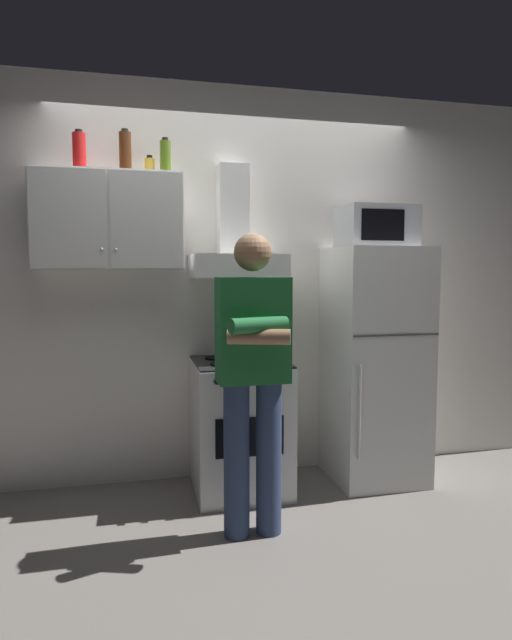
# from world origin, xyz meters

# --- Properties ---
(ground_plane) EXTENTS (7.00, 7.00, 0.00)m
(ground_plane) POSITION_xyz_m (0.00, 0.00, 0.00)
(ground_plane) COLOR slate
(back_wall_tiled) EXTENTS (4.80, 0.10, 2.70)m
(back_wall_tiled) POSITION_xyz_m (0.00, 0.60, 1.35)
(back_wall_tiled) COLOR silver
(back_wall_tiled) RESTS_ON ground_plane
(upper_cabinet) EXTENTS (0.90, 0.37, 0.60)m
(upper_cabinet) POSITION_xyz_m (-0.85, 0.37, 1.75)
(upper_cabinet) COLOR silver
(stove_oven) EXTENTS (0.60, 0.62, 0.87)m
(stove_oven) POSITION_xyz_m (-0.05, 0.25, 0.43)
(stove_oven) COLOR white
(stove_oven) RESTS_ON ground_plane
(range_hood) EXTENTS (0.60, 0.44, 0.75)m
(range_hood) POSITION_xyz_m (-0.05, 0.38, 1.60)
(range_hood) COLOR white
(refrigerator) EXTENTS (0.60, 0.62, 1.60)m
(refrigerator) POSITION_xyz_m (0.90, 0.25, 0.80)
(refrigerator) COLOR white
(refrigerator) RESTS_ON ground_plane
(microwave) EXTENTS (0.48, 0.37, 0.28)m
(microwave) POSITION_xyz_m (0.90, 0.27, 1.74)
(microwave) COLOR #B7BABF
(microwave) RESTS_ON refrigerator
(person_standing) EXTENTS (0.38, 0.33, 1.64)m
(person_standing) POSITION_xyz_m (-0.10, -0.36, 0.90)
(person_standing) COLOR navy
(person_standing) RESTS_ON ground_plane
(cooking_pot) EXTENTS (0.31, 0.21, 0.12)m
(cooking_pot) POSITION_xyz_m (0.08, 0.13, 0.94)
(cooking_pot) COLOR #B7BABF
(cooking_pot) RESTS_ON stove_oven
(bottle_olive_oil) EXTENTS (0.07, 0.07, 0.23)m
(bottle_olive_oil) POSITION_xyz_m (-0.50, 0.38, 2.16)
(bottle_olive_oil) COLOR #4C6B19
(bottle_olive_oil) RESTS_ON upper_cabinet
(bottle_rum_dark) EXTENTS (0.08, 0.08, 0.28)m
(bottle_rum_dark) POSITION_xyz_m (-0.75, 0.42, 2.18)
(bottle_rum_dark) COLOR #47230F
(bottle_rum_dark) RESTS_ON upper_cabinet
(bottle_spice_jar) EXTENTS (0.06, 0.06, 0.12)m
(bottle_spice_jar) POSITION_xyz_m (-0.60, 0.40, 2.10)
(bottle_spice_jar) COLOR gold
(bottle_spice_jar) RESTS_ON upper_cabinet
(bottle_soda_red) EXTENTS (0.08, 0.08, 0.25)m
(bottle_soda_red) POSITION_xyz_m (-1.02, 0.37, 2.17)
(bottle_soda_red) COLOR red
(bottle_soda_red) RESTS_ON upper_cabinet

